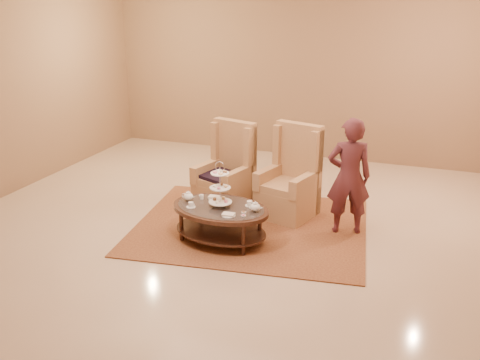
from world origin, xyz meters
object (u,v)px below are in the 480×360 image
at_px(tea_table, 220,213).
at_px(armchair_right, 291,186).
at_px(armchair_left, 227,179).
at_px(person, 349,177).

distance_m(tea_table, armchair_right, 1.35).
relative_size(armchair_left, armchair_right, 0.98).
height_order(tea_table, person, person).
bearing_deg(armchair_left, tea_table, -57.50).
relative_size(tea_table, armchair_left, 1.09).
xyz_separation_m(tea_table, person, (1.51, 0.85, 0.40)).
xyz_separation_m(armchair_right, person, (0.88, -0.34, 0.36)).
xyz_separation_m(armchair_left, person, (1.87, -0.30, 0.36)).
height_order(armchair_left, person, person).
distance_m(armchair_right, person, 1.01).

